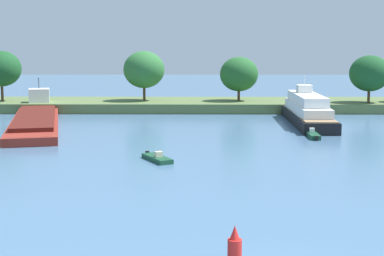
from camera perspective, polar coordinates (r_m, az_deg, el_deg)
treeline_island at (r=96.81m, az=-0.37°, el=3.51°), size 85.09×14.57×9.92m
small_motorboat at (r=53.37m, az=-3.49°, el=-3.01°), size 3.20×4.44×0.92m
fishing_skiff at (r=68.81m, az=11.87°, el=-0.65°), size 1.28×5.54×1.02m
white_riverboat at (r=81.16m, az=11.33°, el=1.70°), size 5.00×23.25×6.54m
cargo_barge at (r=82.19m, az=-15.22°, el=1.00°), size 14.39×37.55×5.57m
channel_buoy_red at (r=28.50m, az=4.26°, el=-11.69°), size 0.70×0.70×1.90m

